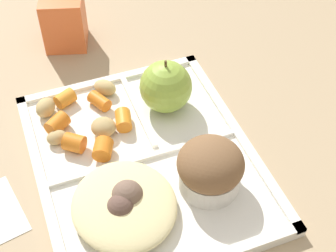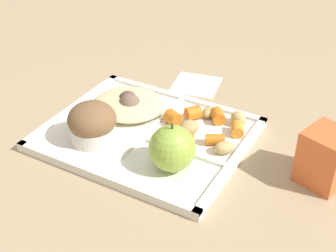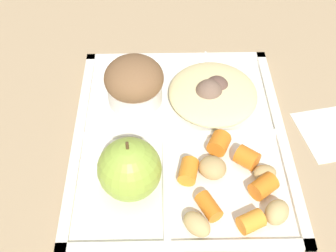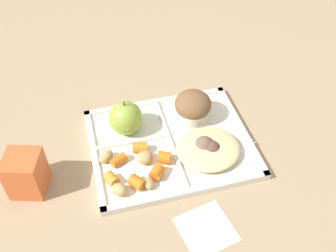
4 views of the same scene
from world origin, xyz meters
TOP-DOWN VIEW (x-y plane):
  - ground at (0.00, 0.00)m, footprint 6.00×6.00m
  - lunch_tray at (-0.00, 0.00)m, footprint 0.34×0.28m
  - green_apple at (-0.08, 0.06)m, footprint 0.07×0.07m
  - bran_muffin at (0.07, 0.06)m, footprint 0.08×0.08m
  - carrot_slice_edge at (-0.05, -0.08)m, footprint 0.04×0.04m
  - carrot_slice_diagonal at (-0.09, -0.09)m, footprint 0.04×0.04m
  - carrot_slice_tilted at (-0.03, -0.05)m, footprint 0.03×0.03m
  - carrot_slice_center at (-0.07, -0.01)m, footprint 0.03×0.03m
  - carrot_slice_large at (-0.12, -0.03)m, footprint 0.04×0.03m
  - carrot_slice_small at (-0.14, -0.07)m, footprint 0.03×0.03m
  - potato_chunk_golden at (-0.07, -0.10)m, footprint 0.02×0.03m
  - potato_chunk_browned at (-0.13, -0.10)m, footprint 0.04×0.04m
  - potato_chunk_wedge at (-0.06, -0.04)m, footprint 0.05×0.05m
  - potato_chunk_large at (-0.14, -0.01)m, footprint 0.04×0.04m
  - egg_noodle_pile at (0.07, -0.05)m, footprint 0.14×0.13m
  - meatball_back at (0.07, -0.05)m, footprint 0.03×0.03m
  - meatball_side at (0.06, -0.04)m, footprint 0.04×0.04m
  - meatball_front at (0.07, -0.05)m, footprint 0.04×0.04m
  - plastic_fork at (0.12, -0.06)m, footprint 0.14×0.06m
  - milk_carton at (-0.30, -0.04)m, footprint 0.08×0.08m
  - paper_napkin at (0.01, -0.21)m, footprint 0.11×0.11m

SIDE VIEW (x-z plane):
  - ground at x=0.00m, z-range 0.00..0.00m
  - paper_napkin at x=0.01m, z-range 0.00..0.00m
  - lunch_tray at x=0.00m, z-range 0.00..0.01m
  - plastic_fork at x=0.12m, z-range 0.01..0.01m
  - potato_chunk_golden at x=-0.07m, z-range 0.01..0.03m
  - carrot_slice_large at x=-0.12m, z-range 0.01..0.03m
  - carrot_slice_small at x=-0.14m, z-range 0.01..0.03m
  - potato_chunk_large at x=-0.14m, z-range 0.01..0.03m
  - carrot_slice_center at x=-0.07m, z-range 0.01..0.03m
  - carrot_slice_diagonal at x=-0.09m, z-range 0.01..0.03m
  - potato_chunk_wedge at x=-0.06m, z-range 0.01..0.03m
  - carrot_slice_edge at x=-0.05m, z-range 0.01..0.03m
  - carrot_slice_tilted at x=-0.03m, z-range 0.01..0.04m
  - potato_chunk_browned at x=-0.13m, z-range 0.01..0.04m
  - egg_noodle_pile at x=0.07m, z-range 0.01..0.04m
  - meatball_back at x=0.07m, z-range 0.01..0.04m
  - meatball_front at x=0.07m, z-range 0.01..0.05m
  - meatball_side at x=0.06m, z-range 0.01..0.05m
  - bran_muffin at x=0.07m, z-range 0.01..0.08m
  - milk_carton at x=-0.30m, z-range 0.00..0.09m
  - green_apple at x=-0.08m, z-range 0.01..0.09m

